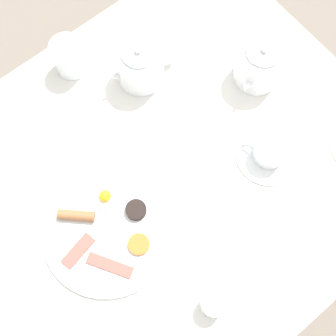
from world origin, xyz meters
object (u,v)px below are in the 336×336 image
(teapot_near, at_px, (140,65))
(breakfast_plate, at_px, (108,230))
(creamer_jug, at_px, (214,304))
(water_glass_short, at_px, (69,57))
(teapot_far, at_px, (260,64))
(spoon_for_tea, at_px, (205,1))
(knife_by_plate, at_px, (277,263))
(fork_by_plate, at_px, (52,120))
(teacup_with_saucer_left, at_px, (270,151))

(teapot_near, bearing_deg, breakfast_plate, 51.34)
(teapot_near, distance_m, creamer_jug, 0.60)
(teapot_near, relative_size, water_glass_short, 2.13)
(teapot_far, xyz_separation_m, spoon_for_tea, (0.05, 0.26, -0.05))
(breakfast_plate, xyz_separation_m, teapot_far, (0.55, 0.09, 0.05))
(knife_by_plate, bearing_deg, fork_by_plate, 107.61)
(breakfast_plate, relative_size, teapot_near, 1.46)
(teapot_far, relative_size, teacup_with_saucer_left, 1.27)
(water_glass_short, bearing_deg, teapot_far, -41.80)
(teacup_with_saucer_left, bearing_deg, creamer_jug, -151.39)
(teapot_near, height_order, teapot_far, same)
(fork_by_plate, bearing_deg, teacup_with_saucer_left, -49.09)
(teapot_far, xyz_separation_m, water_glass_short, (-0.36, 0.32, -0.01))
(creamer_jug, xyz_separation_m, fork_by_plate, (-0.02, 0.60, -0.03))
(breakfast_plate, relative_size, teacup_with_saucer_left, 1.94)
(teacup_with_saucer_left, relative_size, spoon_for_tea, 1.05)
(creamer_jug, relative_size, fork_by_plate, 0.49)
(breakfast_plate, bearing_deg, teacup_with_saucer_left, -13.19)
(fork_by_plate, bearing_deg, creamer_jug, -87.86)
(breakfast_plate, bearing_deg, teapot_near, 41.13)
(breakfast_plate, distance_m, creamer_jug, 0.29)
(creamer_jug, height_order, fork_by_plate, creamer_jug)
(teacup_with_saucer_left, xyz_separation_m, water_glass_short, (-0.23, 0.51, 0.02))
(breakfast_plate, relative_size, spoon_for_tea, 2.05)
(spoon_for_tea, bearing_deg, fork_by_plate, -176.79)
(teacup_with_saucer_left, xyz_separation_m, creamer_jug, (-0.34, -0.18, 0.00))
(breakfast_plate, relative_size, water_glass_short, 3.10)
(fork_by_plate, height_order, spoon_for_tea, same)
(creamer_jug, bearing_deg, water_glass_short, 81.26)
(teacup_with_saucer_left, bearing_deg, breakfast_plate, 166.81)
(teapot_near, distance_m, spoon_for_tea, 0.30)
(breakfast_plate, relative_size, fork_by_plate, 1.94)
(water_glass_short, xyz_separation_m, knife_by_plate, (0.07, -0.71, -0.05))
(teapot_near, height_order, spoon_for_tea, teapot_near)
(teapot_near, height_order, water_glass_short, teapot_near)
(teacup_with_saucer_left, bearing_deg, fork_by_plate, 130.91)
(fork_by_plate, bearing_deg, breakfast_plate, -100.43)
(teacup_with_saucer_left, height_order, fork_by_plate, teacup_with_saucer_left)
(teapot_far, height_order, knife_by_plate, teapot_far)
(teapot_far, distance_m, teacup_with_saucer_left, 0.23)
(knife_by_plate, bearing_deg, breakfast_plate, 130.02)
(teacup_with_saucer_left, bearing_deg, water_glass_short, 114.48)
(teapot_near, relative_size, spoon_for_tea, 1.41)
(fork_by_plate, bearing_deg, spoon_for_tea, 3.21)
(teapot_far, height_order, creamer_jug, teapot_far)
(breakfast_plate, distance_m, knife_by_plate, 0.40)
(teapot_near, bearing_deg, knife_by_plate, 94.58)
(teacup_with_saucer_left, xyz_separation_m, spoon_for_tea, (0.18, 0.45, -0.03))
(breakfast_plate, xyz_separation_m, water_glass_short, (0.19, 0.41, 0.04))
(creamer_jug, relative_size, knife_by_plate, 0.41)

